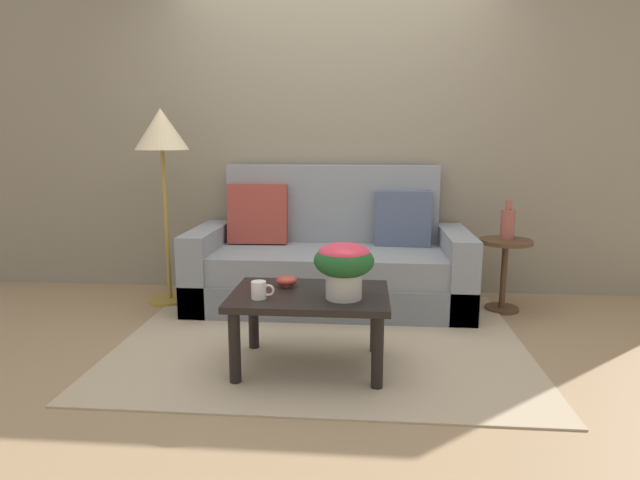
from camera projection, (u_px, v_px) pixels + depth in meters
name	position (u px, v px, depth m)	size (l,w,h in m)	color
ground_plane	(322.00, 341.00, 3.33)	(14.00, 14.00, 0.00)	#997A56
wall_back	(334.00, 129.00, 4.31)	(6.40, 0.12, 2.67)	gray
area_rug	(323.00, 338.00, 3.38)	(2.48, 1.99, 0.01)	tan
couch	(329.00, 263.00, 4.05)	(2.06, 0.86, 1.05)	slate
coffee_table	(310.00, 305.00, 2.89)	(0.85, 0.59, 0.43)	black
side_table	(505.00, 262.00, 3.88)	(0.38, 0.38, 0.54)	#4C331E
floor_lamp	(162.00, 142.00, 3.93)	(0.40, 0.40, 1.48)	olive
potted_plant	(344.00, 263.00, 2.74)	(0.31, 0.31, 0.29)	#B7B2A8
coffee_mug	(259.00, 290.00, 2.77)	(0.12, 0.08, 0.09)	white
snack_bowl	(287.00, 281.00, 3.00)	(0.12, 0.12, 0.06)	#B2382D
table_vase	(508.00, 223.00, 3.84)	(0.10, 0.10, 0.29)	#934C42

